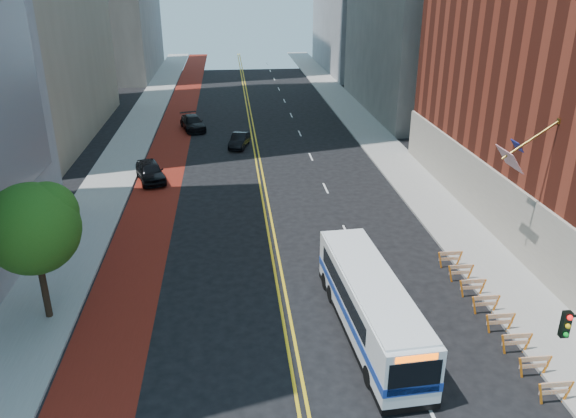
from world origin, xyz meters
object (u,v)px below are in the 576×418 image
at_px(street_tree, 34,225).
at_px(car_a, 150,171).
at_px(transit_bus, 370,304).
at_px(car_b, 239,140).
at_px(car_c, 193,123).

bearing_deg(street_tree, car_a, 82.59).
bearing_deg(car_a, transit_bus, -76.91).
relative_size(transit_bus, car_b, 2.71).
height_order(transit_bus, car_c, transit_bus).
bearing_deg(car_b, car_c, 137.80).
relative_size(street_tree, car_a, 1.43).
bearing_deg(car_b, car_a, -116.60).
distance_m(street_tree, car_a, 19.67).
relative_size(car_a, car_b, 1.18).
xyz_separation_m(street_tree, car_a, (2.48, 19.08, -4.11)).
height_order(street_tree, car_b, street_tree).
distance_m(transit_bus, car_b, 30.89).
xyz_separation_m(car_b, car_c, (-4.72, 6.91, 0.08)).
xyz_separation_m(transit_bus, car_a, (-12.39, 21.81, -0.72)).
height_order(transit_bus, car_b, transit_bus).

